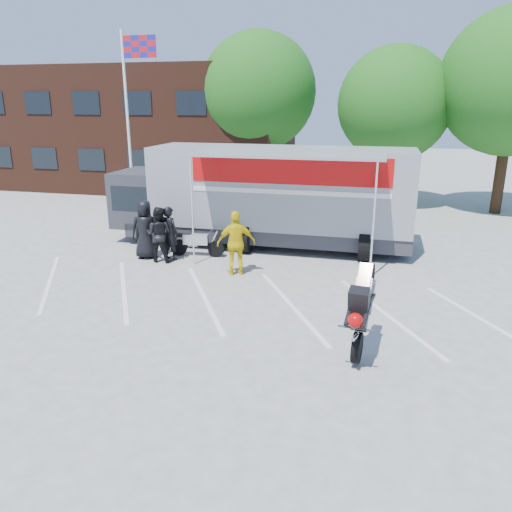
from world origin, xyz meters
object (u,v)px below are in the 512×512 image
at_px(parked_motorcycle, 198,256).
at_px(spectator_leather_c, 159,234).
at_px(flagpole, 132,102).
at_px(spectator_leather_a, 145,229).
at_px(transporter_truck, 267,245).
at_px(stunt_bike_rider, 362,349).
at_px(tree_mid, 395,104).
at_px(tree_left, 258,92).
at_px(spectator_hivis, 236,243).
at_px(spectator_leather_b, 170,233).

bearing_deg(parked_motorcycle, spectator_leather_c, 123.86).
distance_m(flagpole, spectator_leather_a, 8.07).
height_order(parked_motorcycle, spectator_leather_c, spectator_leather_c).
xyz_separation_m(parked_motorcycle, spectator_leather_a, (-1.59, -0.59, 0.99)).
distance_m(flagpole, transporter_truck, 9.32).
bearing_deg(stunt_bike_rider, tree_mid, 94.68).
bearing_deg(flagpole, spectator_leather_c, -58.07).
xyz_separation_m(transporter_truck, stunt_bike_rider, (3.79, -7.39, 0.00)).
height_order(tree_left, spectator_hivis, tree_left).
bearing_deg(parked_motorcycle, flagpole, 35.73).
relative_size(tree_mid, spectator_hivis, 3.88).
distance_m(tree_left, transporter_truck, 11.43).
bearing_deg(spectator_leather_a, transporter_truck, -162.53).
bearing_deg(tree_left, spectator_leather_c, -91.30).
distance_m(tree_left, stunt_bike_rider, 19.03).
bearing_deg(tree_mid, transporter_truck, -116.49).
bearing_deg(stunt_bike_rider, spectator_leather_c, 152.08).
bearing_deg(spectator_leather_b, spectator_hivis, 179.27).
xyz_separation_m(tree_mid, spectator_leather_b, (-7.02, -11.10, -4.04)).
bearing_deg(stunt_bike_rider, spectator_leather_b, 149.52).
height_order(spectator_leather_b, spectator_leather_c, spectator_leather_c).
bearing_deg(tree_mid, spectator_leather_c, -122.66).
height_order(tree_left, tree_mid, tree_left).
bearing_deg(tree_mid, parked_motorcycle, -120.85).
distance_m(transporter_truck, stunt_bike_rider, 8.30).
xyz_separation_m(stunt_bike_rider, spectator_leather_a, (-7.38, 4.89, 0.99)).
height_order(flagpole, transporter_truck, flagpole).
bearing_deg(transporter_truck, tree_left, 105.63).
height_order(stunt_bike_rider, spectator_leather_c, spectator_leather_c).
height_order(tree_left, stunt_bike_rider, tree_left).
distance_m(tree_mid, spectator_leather_a, 14.18).
bearing_deg(stunt_bike_rider, spectator_leather_a, 152.94).
bearing_deg(spectator_leather_b, spectator_leather_a, 19.36).
xyz_separation_m(tree_mid, parked_motorcycle, (-6.28, -10.52, -4.94)).
xyz_separation_m(flagpole, spectator_hivis, (6.78, -7.00, -4.06)).
xyz_separation_m(tree_mid, spectator_leather_a, (-7.88, -11.11, -3.96)).
bearing_deg(spectator_leather_a, tree_left, -111.54).
bearing_deg(spectator_leather_b, spectator_leather_c, 62.91).
distance_m(tree_mid, spectator_leather_b, 13.74).
xyz_separation_m(transporter_truck, spectator_leather_a, (-3.59, -2.50, 0.99)).
bearing_deg(spectator_leather_c, spectator_hivis, 166.80).
bearing_deg(parked_motorcycle, transporter_truck, -52.41).
relative_size(flagpole, tree_left, 0.93).
relative_size(tree_left, parked_motorcycle, 4.55).
bearing_deg(flagpole, stunt_bike_rider, -45.68).
relative_size(tree_mid, stunt_bike_rider, 3.63).
height_order(transporter_truck, spectator_leather_b, spectator_leather_b).
distance_m(spectator_leather_b, spectator_leather_c, 0.37).
height_order(tree_left, transporter_truck, tree_left).
distance_m(tree_mid, parked_motorcycle, 13.22).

